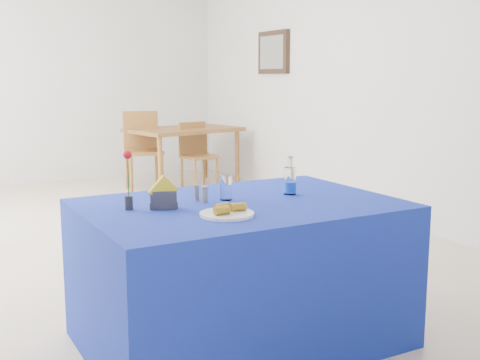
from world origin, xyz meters
name	(u,v)px	position (x,y,z in m)	size (l,w,h in m)	color
floor	(126,244)	(0.00, 0.00, 0.00)	(7.00, 7.00, 0.00)	beige
room_shell	(119,33)	(0.00, 0.00, 1.75)	(7.00, 7.00, 7.00)	silver
picture_frame	(274,52)	(2.47, 1.60, 1.70)	(0.06, 0.64, 0.52)	black
picture_art	(272,52)	(2.44, 1.60, 1.70)	(0.02, 0.52, 0.40)	#998C66
plate	(227,214)	(-0.27, -2.36, 0.77)	(0.26, 0.26, 0.01)	white
drinking_glass	(226,188)	(-0.10, -2.03, 0.82)	(0.06, 0.06, 0.13)	silver
salt_shaker	(205,194)	(-0.23, -2.03, 0.80)	(0.03, 0.03, 0.09)	gray
pepper_shaker	(197,193)	(-0.25, -1.97, 0.80)	(0.03, 0.03, 0.09)	slate
blue_table	(240,273)	(-0.07, -2.12, 0.38)	(1.60, 1.10, 0.76)	#103095
water_bottle	(290,182)	(0.28, -2.06, 0.83)	(0.07, 0.07, 0.21)	white
napkin_holder	(163,199)	(-0.47, -2.07, 0.81)	(0.15, 0.10, 0.17)	#3B3B40
rose_vase	(128,182)	(-0.63, -2.01, 0.90)	(0.04, 0.04, 0.29)	#242429
oak_table	(184,134)	(1.57, 2.32, 0.68)	(1.50, 1.12, 0.76)	brown
chair_bg_left	(142,145)	(1.01, 2.33, 0.57)	(0.51, 0.51, 0.98)	brown
chair_bg_right	(196,151)	(1.62, 2.06, 0.49)	(0.41, 0.41, 0.84)	brown
banana_pieces	(227,208)	(-0.26, -2.35, 0.79)	(0.18, 0.11, 0.04)	yellow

